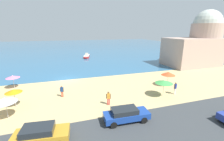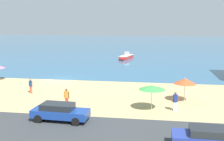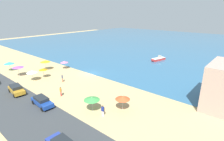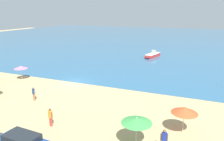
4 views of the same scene
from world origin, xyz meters
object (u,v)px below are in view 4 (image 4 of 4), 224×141
(bather_1, at_px, (50,116))
(bather_0, at_px, (34,93))
(beach_umbrella_6, at_px, (185,110))
(skiff_nearshore, at_px, (153,55))
(beach_umbrella_2, at_px, (137,120))
(bather_2, at_px, (164,139))
(beach_umbrella_4, at_px, (21,67))

(bather_1, bearing_deg, bather_0, 143.10)
(beach_umbrella_6, bearing_deg, skiff_nearshore, 106.46)
(beach_umbrella_2, relative_size, skiff_nearshore, 0.44)
(bather_0, xyz_separation_m, skiff_nearshore, (7.59, 29.16, -0.44))
(bather_2, bearing_deg, bather_1, -179.07)
(bather_1, bearing_deg, skiff_nearshore, 86.25)
(beach_umbrella_6, xyz_separation_m, bather_2, (-1.10, -3.12, -1.11))
(beach_umbrella_2, distance_m, beach_umbrella_6, 4.52)
(beach_umbrella_4, height_order, skiff_nearshore, beach_umbrella_4)
(bather_0, bearing_deg, bather_1, -36.90)
(bather_2, bearing_deg, skiff_nearshore, 103.18)
(beach_umbrella_2, height_order, bather_0, beach_umbrella_2)
(beach_umbrella_6, height_order, bather_0, beach_umbrella_6)
(beach_umbrella_2, bearing_deg, beach_umbrella_6, 45.42)
(beach_umbrella_2, relative_size, bather_1, 1.37)
(beach_umbrella_2, distance_m, beach_umbrella_4, 22.64)
(beach_umbrella_2, distance_m, skiff_nearshore, 33.68)
(beach_umbrella_6, distance_m, bather_1, 11.56)
(bather_2, xyz_separation_m, skiff_nearshore, (-7.74, 33.06, -0.51))
(beach_umbrella_4, bearing_deg, beach_umbrella_2, -25.17)
(bather_2, distance_m, skiff_nearshore, 33.96)
(bather_0, height_order, skiff_nearshore, bather_0)
(beach_umbrella_4, bearing_deg, bather_0, -37.94)
(bather_1, relative_size, skiff_nearshore, 0.32)
(beach_umbrella_6, bearing_deg, bather_2, -109.48)
(beach_umbrella_4, bearing_deg, bather_2, -22.91)
(beach_umbrella_2, height_order, bather_1, beach_umbrella_2)
(bather_0, distance_m, bather_2, 15.82)
(skiff_nearshore, bearing_deg, bather_0, -104.59)
(beach_umbrella_4, relative_size, beach_umbrella_6, 0.87)
(bather_0, relative_size, bather_2, 0.94)
(beach_umbrella_2, xyz_separation_m, bather_1, (-7.85, -0.07, -1.13))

